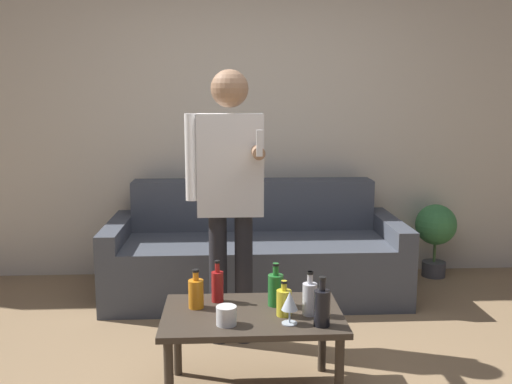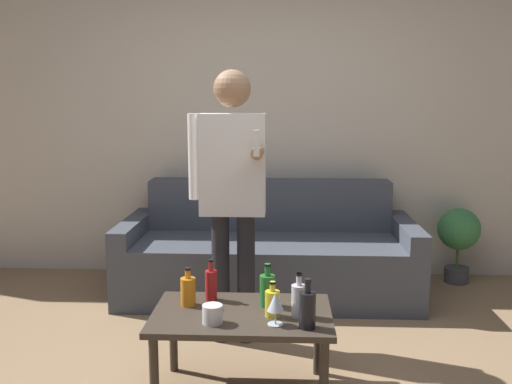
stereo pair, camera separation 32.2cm
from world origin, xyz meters
The scene contains 13 objects.
wall_back centered at (0.00, 2.16, 1.35)m, with size 8.00×0.06×2.70m.
couch centered at (0.01, 1.63, 0.30)m, with size 2.18×0.92×0.83m.
coffee_table centered at (-0.08, 0.09, 0.38)m, with size 0.88×0.56×0.43m.
bottle_orange centered at (0.07, 0.05, 0.50)m, with size 0.07×0.07×0.18m.
bottle_green centered at (0.23, -0.08, 0.53)m, with size 0.08×0.08×0.23m.
bottle_dark centered at (-0.25, 0.26, 0.52)m, with size 0.06×0.06×0.22m.
bottle_yellow centered at (0.04, 0.19, 0.52)m, with size 0.08×0.08×0.22m.
bottle_red centered at (-0.36, 0.17, 0.51)m, with size 0.08×0.08×0.20m.
bottle_clear centered at (0.20, 0.05, 0.52)m, with size 0.07×0.07×0.22m.
wine_glass_near centered at (0.08, -0.06, 0.54)m, with size 0.08×0.08×0.16m.
cup_on_table centered at (-0.21, -0.05, 0.48)m, with size 0.10×0.10×0.09m.
person_standing_front centered at (-0.19, 0.74, 0.98)m, with size 0.45×0.42×1.64m.
potted_plant centered at (1.52, 1.93, 0.40)m, with size 0.33×0.33×0.61m.
Camera 1 is at (-0.21, -2.57, 1.48)m, focal length 40.00 mm.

